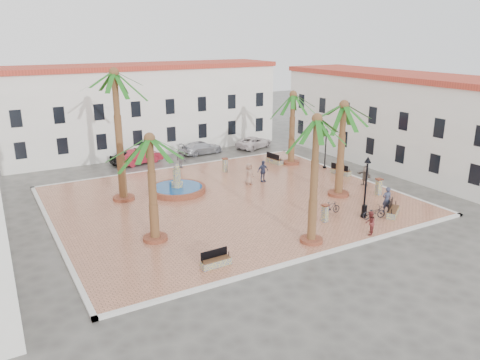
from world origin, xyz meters
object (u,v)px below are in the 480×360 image
(bollard_se, at_px, (325,213))
(bench_se, at_px, (393,211))
(bench_e, at_px, (341,171))
(palm_sw, at_px, (150,152))
(bollard_n, at_px, (225,165))
(car_white, at_px, (254,142))
(palm_s, at_px, (316,133))
(lamppost_s, at_px, (367,177))
(car_red, at_px, (140,156))
(bench_s, at_px, (216,262))
(pedestrian_fountain_b, at_px, (263,171))
(palm_nw, at_px, (115,86))
(cyclist_a, at_px, (387,200))
(cyclist_b, at_px, (370,223))
(pedestrian_north, at_px, (181,158))
(pedestrian_fountain_a, at_px, (249,174))
(bicycle_a, at_px, (374,212))
(pedestrian_east, at_px, (365,176))
(palm_ne, at_px, (293,103))
(bollard_e, at_px, (379,186))
(fountain, at_px, (177,188))
(car_black, at_px, (132,157))
(bench_ne, at_px, (274,160))
(bicycle_b, at_px, (331,208))
(palm_e, at_px, (343,116))
(car_silver, at_px, (202,148))
(lamppost_e, at_px, (326,141))
(litter_bin, at_px, (364,210))

(bollard_se, bearing_deg, bench_se, -16.53)
(bench_e, bearing_deg, palm_sw, 91.54)
(bollard_n, height_order, car_white, bollard_n)
(palm_s, distance_m, bollard_n, 17.73)
(lamppost_s, bearing_deg, car_red, 111.72)
(bench_s, bearing_deg, bench_e, 27.80)
(palm_s, relative_size, pedestrian_fountain_b, 4.23)
(bollard_se, bearing_deg, lamppost_s, -13.67)
(palm_nw, bearing_deg, bollard_se, -46.77)
(bench_s, distance_m, cyclist_a, 14.59)
(cyclist_b, height_order, pedestrian_north, pedestrian_north)
(palm_s, distance_m, bench_se, 10.30)
(bench_se, height_order, pedestrian_fountain_a, pedestrian_fountain_a)
(bicycle_a, height_order, pedestrian_north, pedestrian_north)
(palm_sw, bearing_deg, pedestrian_east, 4.81)
(bench_se, bearing_deg, palm_ne, 48.91)
(bollard_e, xyz_separation_m, cyclist_a, (-2.39, -3.08, 0.25))
(fountain, distance_m, cyclist_b, 16.00)
(bollard_se, bearing_deg, car_black, 107.04)
(lamppost_s, bearing_deg, bench_ne, 80.16)
(bollard_se, height_order, pedestrian_east, pedestrian_east)
(bench_ne, xyz_separation_m, bicycle_b, (-4.16, -13.52, 0.15))
(pedestrian_fountain_b, bearing_deg, car_red, 118.02)
(palm_e, bearing_deg, bench_s, -157.34)
(bollard_se, relative_size, car_white, 0.26)
(fountain, relative_size, pedestrian_east, 2.61)
(palm_s, height_order, bench_e, palm_s)
(palm_e, distance_m, pedestrian_fountain_b, 8.81)
(cyclist_b, bearing_deg, pedestrian_east, -169.86)
(bench_e, height_order, bollard_n, bollard_n)
(pedestrian_east, bearing_deg, palm_nw, -106.87)
(bollard_se, distance_m, car_silver, 22.24)
(bench_s, bearing_deg, palm_sw, 107.23)
(fountain, relative_size, bicycle_a, 2.60)
(bollard_se, xyz_separation_m, bollard_e, (7.42, 2.27, 0.06))
(bench_e, relative_size, lamppost_e, 0.52)
(bench_ne, relative_size, cyclist_b, 1.29)
(bench_e, distance_m, pedestrian_north, 15.20)
(palm_nw, bearing_deg, car_red, 64.99)
(bollard_se, height_order, cyclist_a, cyclist_a)
(pedestrian_east, bearing_deg, car_white, -175.14)
(bench_se, xyz_separation_m, lamppost_e, (3.80, 12.14, 2.35))
(bollard_e, relative_size, car_silver, 0.29)
(litter_bin, xyz_separation_m, bicycle_b, (-1.85, 1.45, 0.07))
(car_black, bearing_deg, cyclist_b, -169.34)
(palm_sw, xyz_separation_m, bicycle_b, (12.61, -1.99, -5.28))
(palm_s, height_order, lamppost_s, palm_s)
(fountain, relative_size, car_red, 1.01)
(palm_sw, xyz_separation_m, bench_e, (19.86, 5.19, -5.44))
(lamppost_s, distance_m, bollard_n, 15.48)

